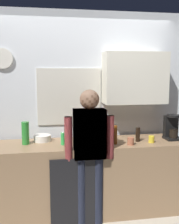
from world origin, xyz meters
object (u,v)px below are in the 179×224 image
cup_terracotta_mug (131,141)px  cup_yellow_cup (151,139)px  bottle_amber_beer (115,135)px  bottle_clear_soda (25,133)px  bottle_olive_oil (92,133)px  person_at_sink (90,147)px  person_guest (90,147)px  coffee_maker (172,128)px  mixing_bowl (42,138)px  dish_soap (63,138)px  storage_canister (105,136)px  bottle_dark_sauce (138,135)px

cup_terracotta_mug → cup_yellow_cup: 0.30m
bottle_amber_beer → bottle_clear_soda: bottle_clear_soda is taller
bottle_olive_oil → person_at_sink: (-0.08, -0.26, -0.09)m
cup_terracotta_mug → person_guest: 0.54m
coffee_maker → cup_terracotta_mug: (-0.63, -0.19, -0.10)m
cup_terracotta_mug → cup_yellow_cup: bearing=11.5°
mixing_bowl → person_guest: person_guest is taller
bottle_olive_oil → mixing_bowl: size_ratio=1.14×
dish_soap → storage_canister: size_ratio=1.06×
bottle_clear_soda → coffee_maker: bearing=-1.3°
cup_yellow_cup → dish_soap: 1.11m
cup_yellow_cup → storage_canister: storage_canister is taller
coffee_maker → bottle_olive_oil: bearing=-177.6°
mixing_bowl → person_at_sink: (0.54, -0.47, -0.01)m
cup_yellow_cup → person_at_sink: (-0.82, -0.17, -0.01)m
dish_soap → person_guest: (0.28, -0.25, -0.04)m
coffee_maker → person_at_sink: (-1.15, -0.31, -0.11)m
bottle_amber_beer → cup_terracotta_mug: bearing=-21.1°
cup_yellow_cup → bottle_dark_sauce: bearing=152.6°
bottle_clear_soda → mixing_bowl: (0.20, 0.12, -0.10)m
bottle_clear_soda → storage_canister: bearing=-5.2°
bottle_amber_beer → dish_soap: size_ratio=1.28×
bottle_dark_sauce → storage_canister: (-0.43, 0.01, -0.00)m
bottle_dark_sauce → storage_canister: 0.43m
bottle_clear_soda → bottle_dark_sauce: (1.40, -0.09, -0.05)m
cup_yellow_cup → person_guest: bearing=-167.9°
person_at_sink → bottle_clear_soda: bearing=143.4°
bottle_amber_beer → dish_soap: (-0.63, 0.07, -0.04)m
bottle_olive_oil → cup_terracotta_mug: bearing=-17.9°
bottle_clear_soda → person_guest: person_guest is taller
cup_yellow_cup → person_at_sink: bearing=-167.9°
coffee_maker → cup_terracotta_mug: size_ratio=3.59×
bottle_olive_oil → person_guest: size_ratio=0.16×
bottle_amber_beer → person_guest: person_guest is taller
person_guest → person_at_sink: bearing=-0.0°
mixing_bowl → bottle_olive_oil: bearing=-18.4°
person_guest → bottle_amber_beer: bearing=-126.6°
cup_terracotta_mug → mixing_bowl: 1.12m
bottle_amber_beer → person_guest: size_ratio=0.14×
cup_yellow_cup → person_guest: 0.84m
bottle_clear_soda → storage_canister: bottle_clear_soda is taller
bottle_amber_beer → bottle_olive_oil: bearing=164.3°
cup_terracotta_mug → bottle_clear_soda: bearing=169.6°
bottle_dark_sauce → storage_canister: size_ratio=1.06×
bottle_olive_oil → storage_canister: bottle_olive_oil is taller
mixing_bowl → storage_canister: 0.80m
coffee_maker → bottle_amber_beer: bearing=-171.5°
cup_terracotta_mug → dish_soap: bearing=170.5°
bottle_clear_soda → person_at_sink: (0.74, -0.35, -0.11)m
coffee_maker → cup_yellow_cup: bearing=-158.4°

